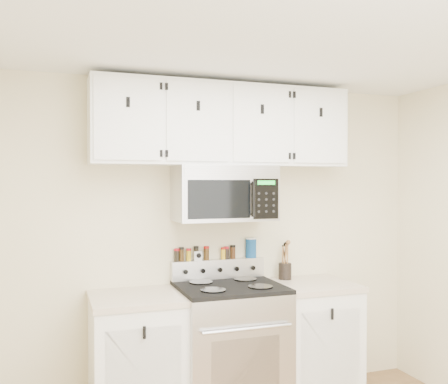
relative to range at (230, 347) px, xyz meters
name	(u,v)px	position (x,y,z in m)	size (l,w,h in m)	color
back_wall	(217,240)	(0.00, 0.32, 0.76)	(3.50, 0.01, 2.50)	beige
ceiling	(334,14)	(0.00, -1.43, 2.01)	(3.50, 3.50, 0.01)	white
range	(230,347)	(0.00, 0.00, 0.00)	(0.76, 0.65, 1.10)	#B7B7BA
base_cabinet_left	(137,360)	(-0.69, 0.02, -0.03)	(0.64, 0.62, 0.92)	white
base_cabinet_right	(311,340)	(0.69, 0.02, -0.03)	(0.64, 0.62, 0.92)	white
microwave	(224,193)	(0.00, 0.13, 1.14)	(0.76, 0.44, 0.42)	#9E9EA3
upper_cabinets	(223,125)	(0.00, 0.15, 1.66)	(2.00, 0.35, 0.62)	white
utensil_crock	(285,270)	(0.55, 0.21, 0.51)	(0.10, 0.10, 0.31)	black
kitchen_timer	(198,256)	(-0.17, 0.28, 0.65)	(0.06, 0.05, 0.07)	silver
salt_canister	(251,248)	(0.28, 0.28, 0.70)	(0.09, 0.09, 0.16)	navy
spice_jar_0	(177,255)	(-0.34, 0.28, 0.66)	(0.04, 0.04, 0.10)	black
spice_jar_1	(181,254)	(-0.30, 0.28, 0.67)	(0.04, 0.04, 0.11)	#3B260E
spice_jar_2	(189,255)	(-0.24, 0.28, 0.66)	(0.04, 0.04, 0.10)	gold
spice_jar_3	(196,253)	(-0.18, 0.28, 0.67)	(0.04, 0.04, 0.11)	black
spice_jar_4	(206,253)	(-0.10, 0.28, 0.67)	(0.04, 0.04, 0.11)	#422A10
spice_jar_5	(223,253)	(0.05, 0.28, 0.66)	(0.04, 0.04, 0.09)	gold
spice_jar_6	(226,253)	(0.07, 0.28, 0.66)	(0.04, 0.04, 0.10)	black
spice_jar_7	(233,252)	(0.13, 0.28, 0.67)	(0.04, 0.04, 0.11)	#3C210E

